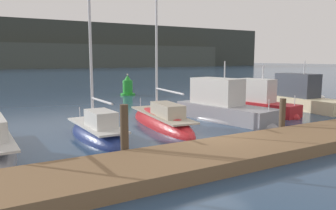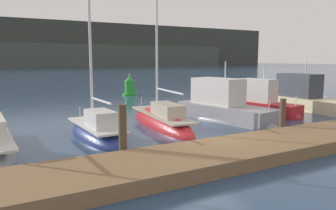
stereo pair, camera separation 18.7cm
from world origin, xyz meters
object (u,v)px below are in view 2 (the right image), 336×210
(motorboat_berth_7, at_px, (304,102))
(motorboat_berth_5, at_px, (224,111))
(rowboat_adrift, at_px, (316,98))
(sailboat_berth_3, at_px, (97,135))
(sailboat_berth_4, at_px, (161,123))
(channel_buoy, at_px, (130,87))
(motorboat_berth_6, at_px, (263,108))

(motorboat_berth_7, bearing_deg, motorboat_berth_5, -177.07)
(motorboat_berth_5, xyz_separation_m, rowboat_adrift, (13.72, 4.14, -0.47))
(sailboat_berth_3, relative_size, motorboat_berth_5, 1.10)
(sailboat_berth_3, xyz_separation_m, sailboat_berth_4, (3.78, 1.00, -0.01))
(sailboat_berth_3, xyz_separation_m, motorboat_berth_5, (7.74, 0.78, 0.34))
(sailboat_berth_4, xyz_separation_m, motorboat_berth_5, (3.96, -0.23, 0.35))
(motorboat_berth_7, xyz_separation_m, rowboat_adrift, (6.44, 3.76, -0.49))
(motorboat_berth_7, bearing_deg, channel_buoy, 116.36)
(sailboat_berth_3, bearing_deg, motorboat_berth_5, 5.74)
(motorboat_berth_7, bearing_deg, rowboat_adrift, 30.30)
(motorboat_berth_7, relative_size, channel_buoy, 3.17)
(sailboat_berth_3, height_order, motorboat_berth_7, sailboat_berth_3)
(motorboat_berth_5, bearing_deg, motorboat_berth_7, 2.93)
(sailboat_berth_4, relative_size, motorboat_berth_5, 1.70)
(rowboat_adrift, bearing_deg, channel_buoy, 142.17)
(motorboat_berth_6, height_order, motorboat_berth_7, motorboat_berth_7)
(motorboat_berth_6, xyz_separation_m, motorboat_berth_7, (3.91, 0.03, 0.13))
(sailboat_berth_3, relative_size, motorboat_berth_6, 1.47)
(sailboat_berth_3, relative_size, sailboat_berth_4, 0.65)
(motorboat_berth_5, xyz_separation_m, motorboat_berth_7, (7.28, 0.37, 0.03))
(channel_buoy, height_order, rowboat_adrift, channel_buoy)
(sailboat_berth_3, xyz_separation_m, rowboat_adrift, (21.46, 4.91, -0.13))
(sailboat_berth_3, distance_m, motorboat_berth_7, 15.07)
(rowboat_adrift, bearing_deg, motorboat_berth_6, -159.88)
(motorboat_berth_6, relative_size, channel_buoy, 2.55)
(sailboat_berth_4, bearing_deg, rowboat_adrift, 12.47)
(sailboat_berth_3, xyz_separation_m, motorboat_berth_6, (11.11, 1.12, 0.23))
(motorboat_berth_5, xyz_separation_m, channel_buoy, (0.22, 14.61, 0.30))
(motorboat_berth_6, distance_m, motorboat_berth_7, 3.91)
(sailboat_berth_4, bearing_deg, motorboat_berth_5, -3.27)
(sailboat_berth_3, distance_m, rowboat_adrift, 22.01)
(motorboat_berth_5, height_order, motorboat_berth_6, motorboat_berth_5)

